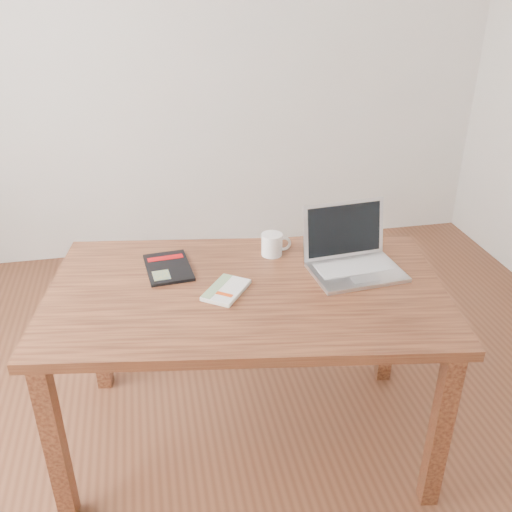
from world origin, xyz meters
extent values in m
plane|color=brown|center=(0.00, 0.00, 0.00)|extent=(4.00, 4.00, 0.00)
cube|color=silver|center=(0.00, 2.00, 1.35)|extent=(4.00, 0.04, 2.70)
cube|color=brown|center=(0.01, 0.12, 0.73)|extent=(1.61, 1.08, 0.04)
cube|color=brown|center=(-0.72, -0.14, 0.35)|extent=(0.07, 0.07, 0.71)
cube|color=brown|center=(0.62, -0.35, 0.35)|extent=(0.07, 0.07, 0.71)
cube|color=brown|center=(-0.61, 0.58, 0.35)|extent=(0.07, 0.07, 0.71)
cube|color=brown|center=(0.74, 0.37, 0.35)|extent=(0.07, 0.07, 0.71)
cube|color=beige|center=(-0.07, 0.10, 0.76)|extent=(0.21, 0.23, 0.01)
cube|color=white|center=(-0.07, 0.10, 0.76)|extent=(0.21, 0.22, 0.02)
cube|color=gray|center=(-0.10, 0.13, 0.77)|extent=(0.14, 0.18, 0.00)
cube|color=#DC410F|center=(-0.08, 0.06, 0.77)|extent=(0.06, 0.05, 0.00)
cube|color=black|center=(-0.27, 0.32, 0.76)|extent=(0.19, 0.27, 0.01)
cube|color=#AC0C0E|center=(-0.28, 0.40, 0.76)|extent=(0.15, 0.05, 0.00)
cube|color=gray|center=(-0.30, 0.25, 0.76)|extent=(0.07, 0.08, 0.00)
cube|color=silver|center=(0.45, 0.14, 0.76)|extent=(0.37, 0.27, 0.02)
cube|color=silver|center=(0.45, 0.16, 0.77)|extent=(0.31, 0.15, 0.00)
cube|color=#BCBCC1|center=(0.46, 0.06, 0.77)|extent=(0.11, 0.06, 0.00)
cube|color=silver|center=(0.44, 0.28, 0.88)|extent=(0.35, 0.08, 0.23)
cube|color=black|center=(0.44, 0.27, 0.88)|extent=(0.32, 0.07, 0.20)
cylinder|color=white|center=(0.16, 0.36, 0.80)|extent=(0.09, 0.09, 0.09)
cylinder|color=black|center=(0.16, 0.36, 0.84)|extent=(0.07, 0.07, 0.01)
torus|color=white|center=(0.21, 0.36, 0.80)|extent=(0.06, 0.02, 0.06)
camera|label=1|loc=(-0.33, -1.70, 1.86)|focal=40.00mm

